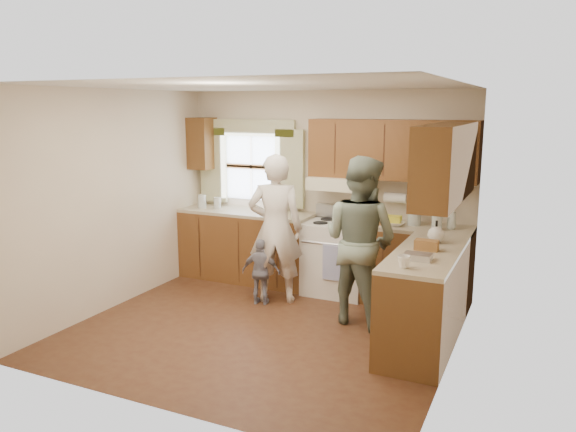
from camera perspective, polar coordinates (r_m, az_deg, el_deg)
The scene contains 6 objects.
room at distance 5.67m, azimuth -2.61°, elevation 0.36°, with size 3.80×3.80×3.80m.
kitchen_fixtures at distance 6.50m, azimuth 6.62°, elevation -2.02°, with size 3.80×2.25×2.15m.
stove at distance 7.02m, azimuth 5.05°, elevation -4.12°, with size 0.76×0.67×1.07m.
woman_left at distance 6.61m, azimuth -1.27°, elevation -1.30°, with size 0.65×0.42×1.77m, color silver.
woman_right at distance 6.01m, azimuth 7.34°, elevation -2.51°, with size 0.88×0.68×1.80m, color #2C453A.
child at distance 6.63m, azimuth -2.75°, elevation -5.69°, with size 0.46×0.19×0.78m, color gray.
Camera 1 is at (2.57, -4.94, 2.32)m, focal length 35.00 mm.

